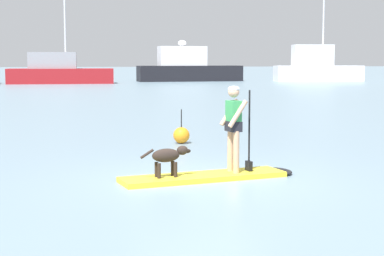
% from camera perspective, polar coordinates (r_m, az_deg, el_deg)
% --- Properties ---
extents(ground_plane, '(400.00, 400.00, 0.00)m').
position_cam_1_polar(ground_plane, '(12.19, 1.05, -4.71)').
color(ground_plane, slate).
extents(paddleboard, '(3.64, 1.35, 0.10)m').
position_cam_1_polar(paddleboard, '(12.27, 2.03, -4.40)').
color(paddleboard, yellow).
rests_on(paddleboard, ground_plane).
extents(person_paddler, '(0.64, 0.53, 1.71)m').
position_cam_1_polar(person_paddler, '(12.31, 3.87, 0.50)').
color(person_paddler, tan).
rests_on(person_paddler, paddleboard).
extents(dog, '(1.01, 0.31, 0.59)m').
position_cam_1_polar(dog, '(11.84, -2.17, -2.60)').
color(dog, '#2D231E').
rests_on(dog, paddleboard).
extents(moored_boat_starboard, '(10.36, 3.79, 10.05)m').
position_cam_1_polar(moored_boat_starboard, '(63.00, -12.07, 5.05)').
color(moored_boat_starboard, maroon).
rests_on(moored_boat_starboard, ground_plane).
extents(moored_boat_port, '(11.45, 3.01, 4.44)m').
position_cam_1_polar(moored_boat_port, '(68.33, -0.41, 5.48)').
color(moored_boat_port, black).
rests_on(moored_boat_port, ground_plane).
extents(moored_boat_outer, '(9.75, 3.66, 10.43)m').
position_cam_1_polar(moored_boat_outer, '(69.56, 11.29, 5.43)').
color(moored_boat_outer, white).
rests_on(moored_boat_outer, ground_plane).
extents(marker_buoy, '(0.46, 0.46, 0.96)m').
position_cam_1_polar(marker_buoy, '(17.36, -0.98, -0.66)').
color(marker_buoy, orange).
rests_on(marker_buoy, ground_plane).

